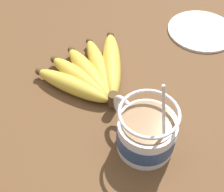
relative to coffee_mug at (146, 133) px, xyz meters
The scene contains 4 objects.
table 10.13cm from the coffee_mug, 13.74° to the right, with size 131.14×131.14×3.37cm.
coffee_mug is the anchor object (origin of this frame).
banana_bunch 19.76cm from the coffee_mug, ahead, with size 20.00×22.72×4.24cm.
small_plate 37.52cm from the coffee_mug, 65.35° to the right, with size 16.87×16.87×0.60cm.
Camera 1 is at (-28.26, 25.63, 52.05)cm, focal length 50.00 mm.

